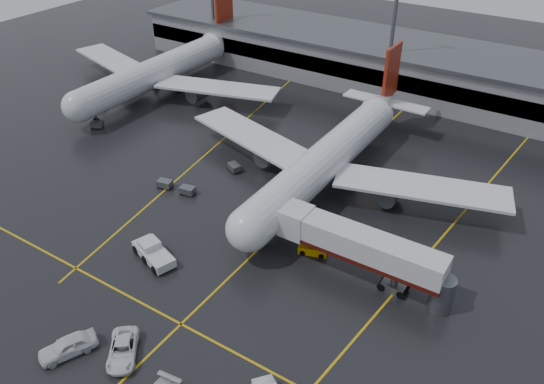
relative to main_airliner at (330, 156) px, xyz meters
The scene contains 19 objects.
ground 10.57m from the main_airliner, 90.00° to the right, with size 220.00×220.00×0.00m, color black.
apron_line_centre 10.57m from the main_airliner, 90.00° to the right, with size 0.25×90.00×0.02m, color gold.
apron_line_stop 31.98m from the main_airliner, 90.00° to the right, with size 60.00×0.25×0.02m, color gold.
apron_line_left 20.44m from the main_airliner, behind, with size 0.25×70.00×0.02m, color gold.
apron_line_right 18.49m from the main_airliner, ahead, with size 0.25×70.00×0.02m, color gold.
terminal 38.23m from the main_airliner, 90.00° to the left, with size 122.00×19.00×8.60m.
light_mast_mid 34.26m from the main_airliner, 98.80° to the left, with size 3.00×1.20×25.45m.
main_airliner is the anchor object (origin of this frame).
second_airliner 43.68m from the main_airliner, 164.05° to the left, with size 48.80×45.60×14.10m.
jet_bridge 19.68m from the main_airliner, 52.90° to the right, with size 19.90×3.40×6.05m.
pushback_tractor 27.50m from the main_airliner, 109.83° to the right, with size 6.56×4.28×2.18m.
belt_loader 16.40m from the main_airliner, 68.96° to the right, with size 3.60×2.36×2.11m.
service_van_a 37.75m from the main_airliner, 93.00° to the right, with size 2.52×5.47×1.52m, color white.
service_van_d 40.75m from the main_airliner, 99.22° to the right, with size 2.16×5.37×1.83m, color white.
baggage_cart_a 20.06m from the main_airliner, 138.06° to the right, with size 2.19×1.62×1.12m.
baggage_cart_b 23.16m from the main_airliner, 143.58° to the right, with size 2.22×1.67×1.12m.
baggage_cart_c 14.25m from the main_airliner, 159.51° to the right, with size 2.36×2.02×1.12m.
baggage_cart_d 46.80m from the main_airliner, behind, with size 2.29×1.82×1.12m.
baggage_cart_e 41.07m from the main_airliner, behind, with size 2.38×2.11×1.12m.
Camera 1 is at (27.85, -48.66, 40.51)m, focal length 35.47 mm.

